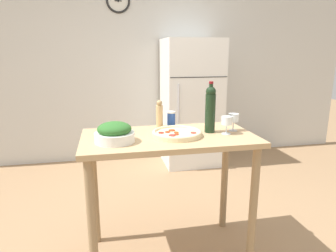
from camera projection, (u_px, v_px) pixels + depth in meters
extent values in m
plane|color=#9E7A56|center=(169.00, 252.00, 2.31)|extent=(14.00, 14.00, 0.00)
cube|color=silver|center=(135.00, 67.00, 4.16)|extent=(6.40, 0.06, 2.60)
torus|color=black|center=(118.00, 1.00, 3.88)|extent=(0.31, 0.03, 0.31)
cylinder|color=silver|center=(118.00, 1.00, 3.88)|extent=(0.27, 0.01, 0.27)
cube|color=black|center=(118.00, 1.00, 3.87)|extent=(0.09, 0.01, 0.01)
cube|color=white|center=(191.00, 103.00, 4.05)|extent=(0.74, 0.66, 1.67)
cube|color=black|center=(199.00, 77.00, 3.64)|extent=(0.73, 0.01, 0.01)
cylinder|color=#B2B2B7|center=(178.00, 115.00, 3.68)|extent=(0.02, 0.02, 0.75)
cube|color=tan|center=(169.00, 138.00, 2.09)|extent=(1.20, 0.63, 0.04)
cylinder|color=#967A55|center=(92.00, 226.00, 1.85)|extent=(0.06, 0.06, 0.90)
cylinder|color=#967A55|center=(253.00, 208.00, 2.07)|extent=(0.06, 0.06, 0.90)
cylinder|color=#967A55|center=(94.00, 190.00, 2.34)|extent=(0.06, 0.06, 0.90)
cylinder|color=#967A55|center=(224.00, 179.00, 2.56)|extent=(0.06, 0.06, 0.90)
cylinder|color=black|center=(210.00, 113.00, 2.14)|extent=(0.07, 0.07, 0.28)
sphere|color=black|center=(211.00, 92.00, 2.11)|extent=(0.07, 0.07, 0.07)
cylinder|color=black|center=(211.00, 88.00, 2.10)|extent=(0.03, 0.03, 0.06)
cylinder|color=maroon|center=(211.00, 83.00, 2.09)|extent=(0.03, 0.03, 0.02)
cylinder|color=silver|center=(226.00, 134.00, 2.12)|extent=(0.07, 0.07, 0.00)
cylinder|color=silver|center=(226.00, 129.00, 2.12)|extent=(0.01, 0.01, 0.07)
cylinder|color=white|center=(227.00, 120.00, 2.10)|extent=(0.08, 0.08, 0.06)
cylinder|color=maroon|center=(227.00, 124.00, 2.11)|extent=(0.07, 0.07, 0.01)
cylinder|color=silver|center=(233.00, 130.00, 2.22)|extent=(0.07, 0.07, 0.00)
cylinder|color=silver|center=(233.00, 126.00, 2.21)|extent=(0.01, 0.01, 0.07)
cylinder|color=white|center=(234.00, 118.00, 2.19)|extent=(0.08, 0.08, 0.06)
cylinder|color=maroon|center=(233.00, 121.00, 2.20)|extent=(0.07, 0.07, 0.01)
cylinder|color=tan|center=(159.00, 118.00, 2.23)|extent=(0.05, 0.05, 0.18)
sphere|color=tan|center=(159.00, 103.00, 2.21)|extent=(0.04, 0.04, 0.04)
cylinder|color=white|center=(115.00, 137.00, 1.93)|extent=(0.26, 0.26, 0.06)
ellipsoid|color=#2D6628|center=(114.00, 129.00, 1.91)|extent=(0.22, 0.22, 0.09)
cylinder|color=beige|center=(177.00, 134.00, 2.07)|extent=(0.34, 0.34, 0.02)
torus|color=beige|center=(177.00, 132.00, 2.07)|extent=(0.34, 0.34, 0.02)
cylinder|color=red|center=(193.00, 133.00, 2.05)|extent=(0.04, 0.04, 0.01)
cylinder|color=red|center=(161.00, 133.00, 2.05)|extent=(0.04, 0.04, 0.01)
cylinder|color=#D6441C|center=(176.00, 132.00, 2.06)|extent=(0.03, 0.03, 0.01)
cylinder|color=red|center=(177.00, 134.00, 2.01)|extent=(0.03, 0.03, 0.01)
cylinder|color=red|center=(172.00, 135.00, 1.99)|extent=(0.05, 0.05, 0.01)
cylinder|color=red|center=(172.00, 130.00, 2.12)|extent=(0.05, 0.05, 0.01)
cylinder|color=red|center=(168.00, 132.00, 2.07)|extent=(0.03, 0.03, 0.01)
cylinder|color=#284CA3|center=(171.00, 120.00, 2.29)|extent=(0.06, 0.06, 0.12)
cylinder|color=white|center=(171.00, 112.00, 2.27)|extent=(0.06, 0.06, 0.01)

